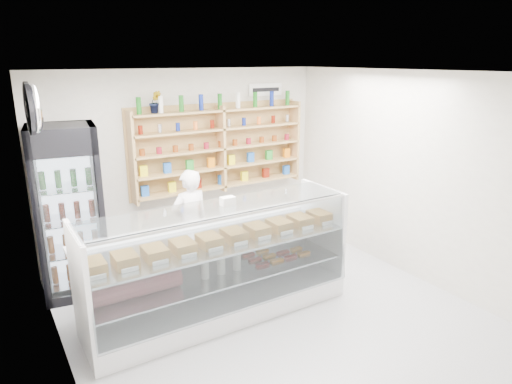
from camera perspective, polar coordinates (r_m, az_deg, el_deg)
room at (r=4.98m, az=2.94°, el=-1.63°), size 5.00×5.00×5.00m
display_counter at (r=5.52m, az=-4.66°, el=-11.43°), size 3.12×0.93×1.36m
shop_worker at (r=6.35m, az=-8.24°, el=-3.88°), size 0.59×0.42×1.52m
drinks_cooler at (r=6.17m, az=-22.24°, el=-2.27°), size 0.88×0.86×2.18m
wall_shelving at (r=7.13m, az=-4.41°, el=5.47°), size 2.84×0.28×1.33m
potted_plant at (r=6.63m, az=-12.50°, el=10.93°), size 0.20×0.18×0.31m
security_mirror at (r=5.14m, az=-25.96°, el=9.33°), size 0.15×0.50×0.50m
wall_sign at (r=7.58m, az=1.18°, el=12.68°), size 0.62×0.03×0.20m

